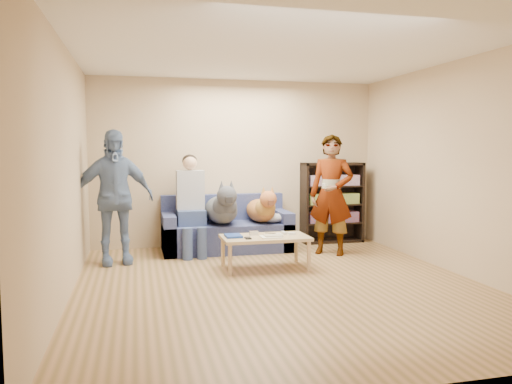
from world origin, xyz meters
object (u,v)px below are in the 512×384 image
object	(u,v)px
person_seated	(191,201)
coffee_table	(265,240)
person_standing_right	(331,195)
sofa	(226,231)
person_standing_left	(113,197)
dog_tan	(262,209)
dog_gray	(222,208)
notebook_blue	(233,236)
bookshelf	(332,201)
camera_silver	(254,233)

from	to	relation	value
person_seated	coffee_table	world-z (taller)	person_seated
person_seated	person_standing_right	bearing A→B (deg)	-15.06
sofa	coffee_table	world-z (taller)	sofa
person_standing_left	dog_tan	bearing A→B (deg)	0.33
person_standing_left	dog_gray	distance (m)	1.57
person_seated	sofa	bearing A→B (deg)	13.30
notebook_blue	coffee_table	bearing A→B (deg)	-7.13
person_standing_right	person_seated	size ratio (longest dim) A/B	1.18
person_standing_right	bookshelf	size ratio (longest dim) A/B	1.33
person_standing_right	dog_gray	bearing A→B (deg)	-161.03
person_standing_left	dog_gray	bearing A→B (deg)	3.24
person_standing_right	person_standing_left	xyz separation A→B (m)	(-3.03, 0.11, 0.02)
person_standing_right	coffee_table	bearing A→B (deg)	-115.33
sofa	dog_tan	size ratio (longest dim) A/B	1.64
dog_tan	coffee_table	distance (m)	1.18
bookshelf	person_seated	bearing A→B (deg)	-171.23
person_standing_left	coffee_table	world-z (taller)	person_standing_left
camera_silver	bookshelf	size ratio (longest dim) A/B	0.08
person_standing_right	person_standing_left	world-z (taller)	person_standing_left
bookshelf	camera_silver	bearing A→B (deg)	-139.51
person_standing_right	dog_gray	xyz separation A→B (m)	(-1.52, 0.46, -0.20)
person_standing_right	camera_silver	world-z (taller)	person_standing_right
person_standing_left	notebook_blue	size ratio (longest dim) A/B	6.84
person_standing_right	bookshelf	bearing A→B (deg)	102.90
person_seated	coffee_table	bearing A→B (deg)	-55.31
person_standing_left	coffee_table	xyz separation A→B (m)	(1.87, -0.75, -0.52)
notebook_blue	dog_tan	world-z (taller)	dog_tan
person_seated	dog_gray	bearing A→B (deg)	-9.14
person_standing_right	coffee_table	size ratio (longest dim) A/B	1.57
coffee_table	bookshelf	size ratio (longest dim) A/B	0.85
person_standing_left	bookshelf	xyz separation A→B (m)	(3.40, 0.78, -0.21)
person_standing_left	camera_silver	size ratio (longest dim) A/B	16.18
dog_tan	coffee_table	xyz separation A→B (m)	(-0.25, -1.12, -0.26)
person_seated	dog_gray	size ratio (longest dim) A/B	1.15
person_standing_right	notebook_blue	size ratio (longest dim) A/B	6.66
camera_silver	bookshelf	xyz separation A→B (m)	(1.65, 1.41, 0.23)
person_standing_right	person_seated	xyz separation A→B (m)	(-1.96, 0.53, -0.09)
person_seated	dog_tan	distance (m)	1.06
person_standing_left	dog_tan	xyz separation A→B (m)	(2.12, 0.37, -0.26)
notebook_blue	coffee_table	world-z (taller)	notebook_blue
person_standing_right	camera_silver	xyz separation A→B (m)	(-1.27, -0.52, -0.42)
person_seated	dog_tan	world-z (taller)	person_seated
person_standing_right	bookshelf	world-z (taller)	person_standing_right
notebook_blue	bookshelf	xyz separation A→B (m)	(1.93, 1.48, 0.25)
sofa	dog_tan	world-z (taller)	dog_tan
coffee_table	person_seated	bearing A→B (deg)	124.69
dog_gray	coffee_table	world-z (taller)	dog_gray
dog_tan	coffee_table	bearing A→B (deg)	-102.34
person_standing_left	dog_gray	size ratio (longest dim) A/B	1.40
sofa	coffee_table	xyz separation A→B (m)	(0.27, -1.29, 0.09)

